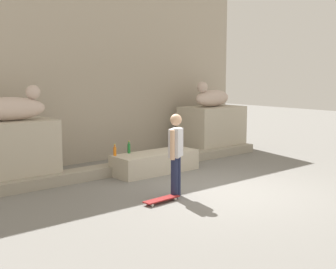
{
  "coord_description": "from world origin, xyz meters",
  "views": [
    {
      "loc": [
        -6.81,
        -6.2,
        2.48
      ],
      "look_at": [
        -0.43,
        1.29,
        1.1
      ],
      "focal_mm": 47.67,
      "sensor_mm": 36.0,
      "label": 1
    }
  ],
  "objects_px": {
    "statue_reclining_right": "(212,97)",
    "statue_reclining_left": "(10,108)",
    "skater": "(176,152)",
    "skateboard": "(162,199)",
    "bottle_green": "(129,148)",
    "bottle_orange": "(115,151)"
  },
  "relations": [
    {
      "from": "statue_reclining_right",
      "to": "bottle_orange",
      "type": "relative_size",
      "value": 6.01
    },
    {
      "from": "skater",
      "to": "bottle_green",
      "type": "bearing_deg",
      "value": -133.72
    },
    {
      "from": "statue_reclining_left",
      "to": "bottle_green",
      "type": "height_order",
      "value": "statue_reclining_left"
    },
    {
      "from": "skater",
      "to": "skateboard",
      "type": "xyz_separation_m",
      "value": [
        -0.47,
        -0.12,
        -0.86
      ]
    },
    {
      "from": "statue_reclining_left",
      "to": "bottle_orange",
      "type": "relative_size",
      "value": 5.99
    },
    {
      "from": "bottle_green",
      "to": "skateboard",
      "type": "bearing_deg",
      "value": -111.8
    },
    {
      "from": "skateboard",
      "to": "bottle_green",
      "type": "xyz_separation_m",
      "value": [
        0.97,
        2.43,
        0.57
      ]
    },
    {
      "from": "skateboard",
      "to": "bottle_green",
      "type": "bearing_deg",
      "value": -114.95
    },
    {
      "from": "skateboard",
      "to": "bottle_orange",
      "type": "bearing_deg",
      "value": -105.63
    },
    {
      "from": "skater",
      "to": "skateboard",
      "type": "height_order",
      "value": "skater"
    },
    {
      "from": "bottle_green",
      "to": "bottle_orange",
      "type": "bearing_deg",
      "value": -173.75
    },
    {
      "from": "skateboard",
      "to": "bottle_green",
      "type": "distance_m",
      "value": 2.68
    },
    {
      "from": "statue_reclining_left",
      "to": "statue_reclining_right",
      "type": "relative_size",
      "value": 1.0
    },
    {
      "from": "statue_reclining_left",
      "to": "skateboard",
      "type": "relative_size",
      "value": 2.06
    },
    {
      "from": "statue_reclining_right",
      "to": "bottle_orange",
      "type": "distance_m",
      "value": 4.38
    },
    {
      "from": "statue_reclining_right",
      "to": "skater",
      "type": "distance_m",
      "value": 5.3
    },
    {
      "from": "statue_reclining_left",
      "to": "bottle_green",
      "type": "relative_size",
      "value": 5.47
    },
    {
      "from": "statue_reclining_right",
      "to": "statue_reclining_left",
      "type": "bearing_deg",
      "value": -10.26
    },
    {
      "from": "statue_reclining_right",
      "to": "skateboard",
      "type": "distance_m",
      "value": 5.92
    },
    {
      "from": "bottle_orange",
      "to": "bottle_green",
      "type": "bearing_deg",
      "value": 6.25
    },
    {
      "from": "statue_reclining_right",
      "to": "bottle_green",
      "type": "distance_m",
      "value": 3.95
    },
    {
      "from": "skater",
      "to": "bottle_green",
      "type": "xyz_separation_m",
      "value": [
        0.5,
        2.31,
        -0.29
      ]
    }
  ]
}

